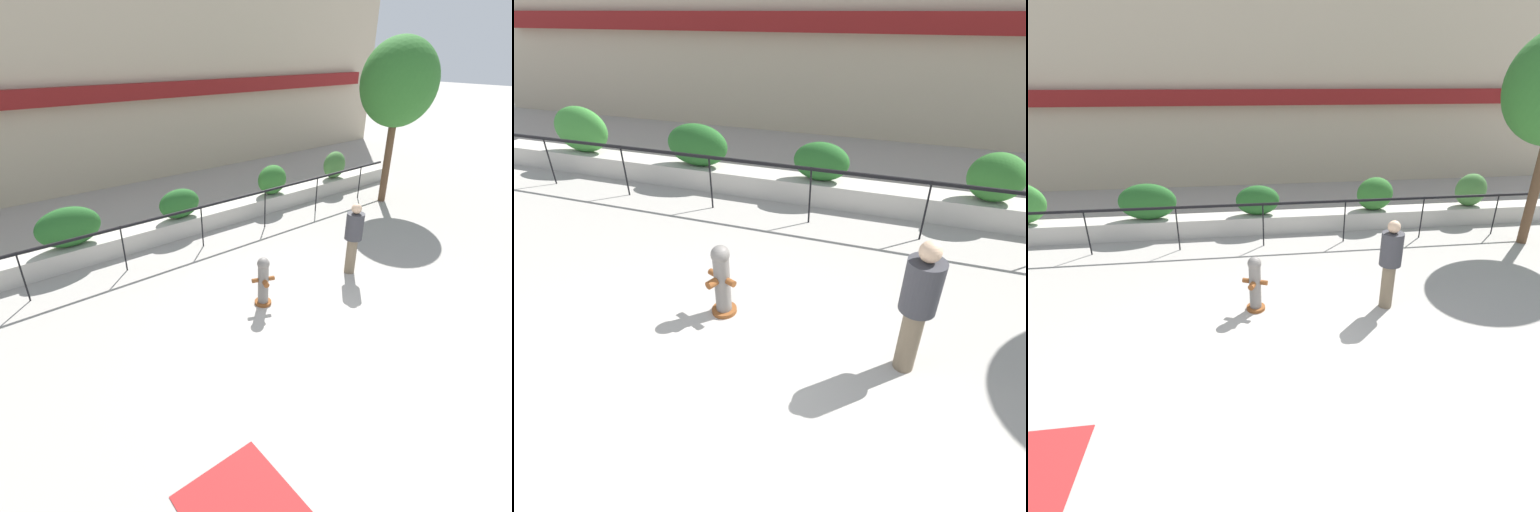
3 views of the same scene
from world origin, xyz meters
The scene contains 9 objects.
ground_plane centered at (0.00, 0.00, 0.00)m, with size 120.00×120.00×0.00m, color #9E9991.
planter_wall_low centered at (0.00, 6.00, 0.25)m, with size 18.00×0.70×0.50m, color #B7B2A8.
fence_railing_segment centered at (0.00, 4.90, 1.02)m, with size 15.00×0.05×1.15m.
hedge_bush_0 centered at (-6.32, 6.00, 1.07)m, with size 1.59×0.57×1.14m, color #387F33.
hedge_bush_1 centered at (-3.00, 6.00, 0.99)m, with size 1.52×0.62×0.97m, color #235B23.
hedge_bush_2 centered at (-0.05, 6.00, 0.91)m, with size 1.21×0.57×0.83m, color #235B23.
hedge_bush_3 centered at (3.33, 6.00, 0.97)m, with size 1.05×0.70×0.95m, color #2D6B28.
fire_hydrant centered at (-0.43, 1.77, 0.55)m, with size 0.47×0.48×1.08m.
pedestrian centered at (2.04, 1.55, 0.99)m, with size 0.51×0.51×1.73m.
Camera 2 is at (1.64, -2.19, 3.67)m, focal length 28.00 mm.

